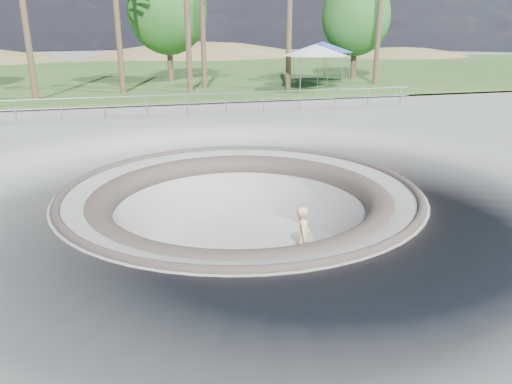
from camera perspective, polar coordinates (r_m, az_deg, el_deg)
ground at (r=14.34m, az=-1.79°, el=0.31°), size 180.00×180.00×0.00m
skate_bowl at (r=15.02m, az=-1.72°, el=-6.33°), size 14.00×14.00×4.10m
grass_strip at (r=47.57m, az=-11.25°, el=13.10°), size 180.00×36.00×0.12m
distant_hills at (r=71.71m, az=-9.13°, el=9.13°), size 103.20×45.00×28.60m
safety_railing at (r=25.74m, az=-7.89°, el=9.93°), size 25.00×0.06×1.03m
skateboard at (r=13.88m, az=5.31°, el=-8.62°), size 0.85×0.26×0.09m
skater at (r=13.49m, az=5.43°, el=-5.22°), size 0.62×0.75×1.76m
canopy_white at (r=34.17m, az=6.80°, el=15.80°), size 5.92×5.92×2.99m
canopy_blue at (r=37.50m, az=7.58°, el=16.12°), size 5.84×5.84×3.07m
bushy_tree_mid at (r=40.17m, az=-10.07°, el=19.74°), size 5.94×5.40×8.56m
bushy_tree_right at (r=42.15m, az=11.38°, el=18.97°), size 5.42×4.93×7.82m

